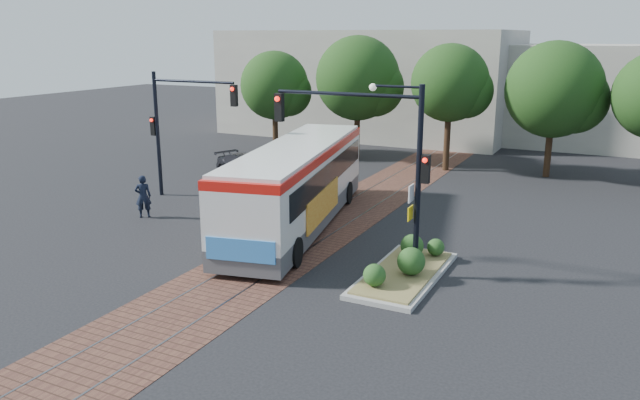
% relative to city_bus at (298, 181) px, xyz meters
% --- Properties ---
extents(ground, '(120.00, 120.00, 0.00)m').
position_rel_city_bus_xyz_m(ground, '(0.98, -2.44, -1.89)').
color(ground, black).
rests_on(ground, ground).
extents(trackbed, '(3.60, 40.00, 0.02)m').
position_rel_city_bus_xyz_m(trackbed, '(0.98, 1.56, -1.88)').
color(trackbed, brown).
rests_on(trackbed, ground).
extents(tree_row, '(26.40, 5.60, 7.67)m').
position_rel_city_bus_xyz_m(tree_row, '(2.19, 13.98, 2.96)').
color(tree_row, '#382314').
rests_on(tree_row, ground).
extents(warehouses, '(40.00, 13.00, 8.00)m').
position_rel_city_bus_xyz_m(warehouses, '(0.46, 26.31, 1.93)').
color(warehouses, '#ADA899').
rests_on(warehouses, ground).
extents(city_bus, '(5.26, 12.92, 3.39)m').
position_rel_city_bus_xyz_m(city_bus, '(0.00, 0.00, 0.00)').
color(city_bus, '#4A4A4C').
rests_on(city_bus, ground).
extents(traffic_island, '(2.20, 5.20, 1.13)m').
position_rel_city_bus_xyz_m(traffic_island, '(5.80, -3.34, -1.56)').
color(traffic_island, gray).
rests_on(traffic_island, ground).
extents(signal_pole_main, '(5.49, 0.46, 6.00)m').
position_rel_city_bus_xyz_m(signal_pole_main, '(4.85, -3.25, 2.27)').
color(signal_pole_main, black).
rests_on(signal_pole_main, ground).
extents(signal_pole_left, '(4.99, 0.34, 6.00)m').
position_rel_city_bus_xyz_m(signal_pole_left, '(-7.39, 1.56, 1.98)').
color(signal_pole_left, black).
rests_on(signal_pole_left, ground).
extents(officer, '(0.81, 0.78, 1.86)m').
position_rel_city_bus_xyz_m(officer, '(-6.58, -1.85, -0.96)').
color(officer, black).
rests_on(officer, ground).
extents(parked_car, '(4.64, 3.33, 1.25)m').
position_rel_city_bus_xyz_m(parked_car, '(-6.94, 6.76, -1.26)').
color(parked_car, black).
rests_on(parked_car, ground).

